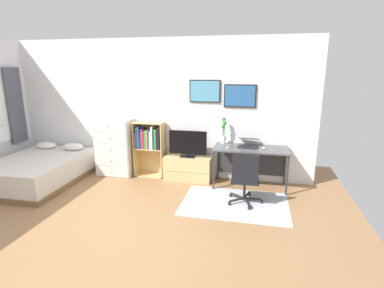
{
  "coord_description": "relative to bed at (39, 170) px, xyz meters",
  "views": [
    {
      "loc": [
        1.99,
        -3.23,
        2.13
      ],
      "look_at": [
        0.92,
        1.5,
        0.9
      ],
      "focal_mm": 27.97,
      "sensor_mm": 36.0,
      "label": 1
    }
  ],
  "objects": [
    {
      "name": "ground_plane",
      "position": [
        2.06,
        -1.4,
        -0.25
      ],
      "size": [
        7.2,
        7.2,
        0.0
      ],
      "primitive_type": "plane",
      "color": "#936B44"
    },
    {
      "name": "wall_back_with_posters",
      "position": [
        2.08,
        1.03,
        1.11
      ],
      "size": [
        6.12,
        0.09,
        2.7
      ],
      "color": "white",
      "rests_on": "ground_plane"
    },
    {
      "name": "area_rug",
      "position": [
        3.74,
        -0.13,
        -0.24
      ],
      "size": [
        1.7,
        1.2,
        0.01
      ],
      "primitive_type": "cube",
      "color": "#B2B7BC",
      "rests_on": "ground_plane"
    },
    {
      "name": "bed",
      "position": [
        0.0,
        0.0,
        0.0
      ],
      "size": [
        1.49,
        1.97,
        0.61
      ],
      "rotation": [
        0.0,
        0.0,
        0.02
      ],
      "color": "brown",
      "rests_on": "ground_plane"
    },
    {
      "name": "dresser",
      "position": [
        1.24,
        0.75,
        0.33
      ],
      "size": [
        0.73,
        0.46,
        1.16
      ],
      "color": "white",
      "rests_on": "ground_plane"
    },
    {
      "name": "bookshelf",
      "position": [
        1.94,
        0.81,
        0.43
      ],
      "size": [
        0.59,
        0.3,
        1.11
      ],
      "color": "tan",
      "rests_on": "ground_plane"
    },
    {
      "name": "tv_stand",
      "position": [
        2.75,
        0.77,
        -0.01
      ],
      "size": [
        0.91,
        0.41,
        0.47
      ],
      "color": "tan",
      "rests_on": "ground_plane"
    },
    {
      "name": "television",
      "position": [
        2.75,
        0.75,
        0.48
      ],
      "size": [
        0.73,
        0.16,
        0.52
      ],
      "color": "black",
      "rests_on": "tv_stand"
    },
    {
      "name": "desk",
      "position": [
        3.94,
        0.75,
        0.36
      ],
      "size": [
        1.33,
        0.6,
        0.74
      ],
      "color": "#4C4C4F",
      "rests_on": "ground_plane"
    },
    {
      "name": "office_chair",
      "position": [
        3.89,
        -0.11,
        0.21
      ],
      "size": [
        0.56,
        0.58,
        0.86
      ],
      "rotation": [
        0.0,
        0.0,
        0.04
      ],
      "color": "#232326",
      "rests_on": "ground_plane"
    },
    {
      "name": "laptop",
      "position": [
        3.89,
        0.78,
        0.56
      ],
      "size": [
        0.39,
        0.42,
        0.16
      ],
      "rotation": [
        0.0,
        0.0,
        -0.08
      ],
      "color": "black",
      "rests_on": "desk"
    },
    {
      "name": "computer_mouse",
      "position": [
        4.16,
        0.66,
        0.51
      ],
      "size": [
        0.06,
        0.1,
        0.03
      ],
      "primitive_type": "ellipsoid",
      "color": "silver",
      "rests_on": "desk"
    },
    {
      "name": "bamboo_vase",
      "position": [
        3.42,
        0.87,
        0.72
      ],
      "size": [
        0.1,
        0.1,
        0.51
      ],
      "color": "silver",
      "rests_on": "desk"
    },
    {
      "name": "wine_glass",
      "position": [
        3.52,
        0.58,
        0.63
      ],
      "size": [
        0.07,
        0.07,
        0.18
      ],
      "color": "silver",
      "rests_on": "desk"
    }
  ]
}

